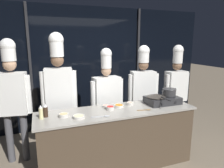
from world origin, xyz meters
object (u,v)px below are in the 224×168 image
chef_head (12,92)px  prep_bowl_chicken (130,103)px  prep_bowl_bell_pepper (110,108)px  prep_bowl_shrimp (106,106)px  chef_pastry (143,88)px  stock_pot (169,92)px  chef_line (106,94)px  serving_spoon_solid (104,116)px  serving_spoon_slotted (146,110)px  chef_sous (59,87)px  frying_pan (156,95)px  portable_stove (162,100)px  chef_apprentice (176,86)px  prep_bowl_noodles (79,117)px  squeeze_bottle_oil (41,112)px  prep_bowl_ginger (64,115)px  squeeze_bottle_soy (45,111)px  prep_bowl_carrots (119,106)px

chef_head → prep_bowl_chicken: bearing=172.6°
prep_bowl_bell_pepper → chef_head: (-1.38, 0.64, 0.21)m
prep_bowl_shrimp → chef_pastry: size_ratio=0.05×
stock_pot → chef_line: chef_line is taller
prep_bowl_bell_pepper → serving_spoon_solid: 0.30m
serving_spoon_slotted → chef_sous: chef_sous is taller
serving_spoon_solid → chef_head: size_ratio=0.13×
frying_pan → portable_stove: bearing=1.8°
prep_bowl_bell_pepper → prep_bowl_shrimp: bearing=104.9°
prep_bowl_chicken → chef_head: chef_head is taller
serving_spoon_slotted → chef_apprentice: 1.35m
portable_stove → prep_bowl_chicken: 0.55m
prep_bowl_bell_pepper → serving_spoon_slotted: size_ratio=0.60×
portable_stove → prep_bowl_noodles: (-1.43, -0.17, -0.04)m
prep_bowl_bell_pepper → chef_line: chef_line is taller
portable_stove → serving_spoon_slotted: portable_stove is taller
serving_spoon_slotted → serving_spoon_solid: (-0.68, -0.04, 0.00)m
portable_stove → squeeze_bottle_oil: (-1.91, -0.02, 0.03)m
portable_stove → serving_spoon_slotted: 0.47m
stock_pot → squeeze_bottle_oil: 2.04m
prep_bowl_noodles → prep_bowl_ginger: (-0.19, 0.11, 0.01)m
prep_bowl_shrimp → chef_sous: bearing=146.5°
stock_pot → prep_bowl_ginger: 1.75m
stock_pot → chef_pastry: (-0.19, 0.56, -0.04)m
chef_pastry → squeeze_bottle_oil: bearing=25.9°
serving_spoon_solid → chef_sous: size_ratio=0.13×
squeeze_bottle_soy → serving_spoon_solid: (0.75, -0.28, -0.08)m
serving_spoon_solid → frying_pan: bearing=13.8°
prep_bowl_chicken → chef_sous: size_ratio=0.05×
frying_pan → stock_pot: (0.25, 0.00, 0.04)m
portable_stove → stock_pot: stock_pot is taller
prep_bowl_chicken → chef_pastry: bearing=43.4°
chef_head → prep_bowl_bell_pepper: bearing=164.6°
squeeze_bottle_oil → prep_bowl_noodles: size_ratio=1.17×
stock_pot → prep_bowl_carrots: 0.89m
squeeze_bottle_oil → stock_pot: bearing=0.6°
prep_bowl_bell_pepper → chef_head: bearing=155.1°
squeeze_bottle_soy → serving_spoon_slotted: bearing=-9.5°
stock_pot → chef_sous: chef_sous is taller
portable_stove → squeeze_bottle_soy: (-1.85, 0.03, 0.03)m
frying_pan → prep_bowl_shrimp: frying_pan is taller
prep_bowl_shrimp → prep_bowl_carrots: bearing=-13.5°
squeeze_bottle_soy → prep_bowl_noodles: 0.47m
portable_stove → serving_spoon_slotted: bearing=-153.8°
stock_pot → chef_pastry: 0.59m
prep_bowl_shrimp → prep_bowl_bell_pepper: size_ratio=0.73×
squeeze_bottle_soy → chef_apprentice: chef_apprentice is taller
squeeze_bottle_oil → chef_pastry: size_ratio=0.10×
squeeze_bottle_oil → prep_bowl_noodles: squeeze_bottle_oil is taller
portable_stove → chef_apprentice: 0.88m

